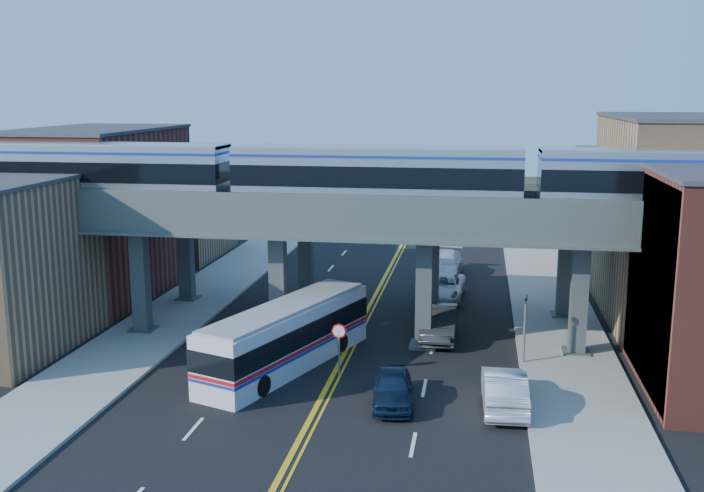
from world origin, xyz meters
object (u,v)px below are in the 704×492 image
at_px(transit_train, 377,175).
at_px(car_lane_b, 439,323).
at_px(traffic_signal, 525,321).
at_px(car_lane_a, 393,388).
at_px(car_lane_c, 443,287).
at_px(car_lane_d, 443,265).
at_px(car_parked_curb, 504,389).
at_px(stop_sign, 339,341).
at_px(transit_bus, 287,337).

distance_m(transit_train, car_lane_b, 9.14).
distance_m(traffic_signal, car_lane_b, 5.93).
relative_size(car_lane_a, car_lane_b, 0.81).
xyz_separation_m(car_lane_a, car_lane_c, (1.29, 18.26, 0.07)).
height_order(traffic_signal, car_lane_a, traffic_signal).
bearing_deg(car_lane_d, car_parked_curb, -76.80).
bearing_deg(car_lane_c, traffic_signal, -65.99).
relative_size(stop_sign, car_lane_c, 0.45).
relative_size(transit_train, car_lane_a, 10.58).
bearing_deg(traffic_signal, car_lane_a, -134.24).
bearing_deg(transit_bus, car_lane_d, 2.22).
bearing_deg(transit_train, car_parked_curb, -49.21).
height_order(traffic_signal, car_parked_curb, traffic_signal).
height_order(car_lane_a, car_parked_curb, car_parked_curb).
xyz_separation_m(traffic_signal, car_lane_a, (-5.94, -6.10, -1.55)).
bearing_deg(transit_bus, car_lane_b, -30.88).
distance_m(car_lane_a, car_lane_b, 9.88).
distance_m(stop_sign, car_parked_curb, 8.30).
relative_size(transit_train, car_lane_b, 8.60).
height_order(transit_train, traffic_signal, transit_train).
bearing_deg(car_lane_c, transit_bus, -113.08).
bearing_deg(traffic_signal, transit_train, 165.60).
height_order(car_lane_a, car_lane_b, car_lane_b).
height_order(transit_train, car_lane_a, transit_train).
bearing_deg(transit_train, car_lane_b, 26.45).
bearing_deg(car_parked_curb, transit_bus, -20.72).
xyz_separation_m(traffic_signal, car_lane_d, (-4.93, 18.60, -1.38)).
bearing_deg(car_parked_curb, traffic_signal, -103.15).
xyz_separation_m(stop_sign, car_lane_c, (4.25, 15.15, -0.94)).
xyz_separation_m(stop_sign, car_lane_d, (3.97, 21.60, -0.84)).
distance_m(stop_sign, car_lane_d, 21.98).
bearing_deg(stop_sign, car_lane_a, -46.41).
xyz_separation_m(car_lane_b, car_lane_c, (-0.20, 8.49, -0.07)).
bearing_deg(transit_bus, car_lane_a, -104.14).
bearing_deg(traffic_signal, car_lane_c, 110.94).
xyz_separation_m(transit_train, transit_bus, (-3.90, -4.18, -7.68)).
xyz_separation_m(car_lane_d, car_parked_curb, (3.82, -24.33, -0.06)).
bearing_deg(transit_train, stop_sign, -102.55).
distance_m(stop_sign, traffic_signal, 9.41).
distance_m(transit_train, car_parked_curb, 13.21).
bearing_deg(car_lane_d, transit_bus, -103.72).
distance_m(stop_sign, car_lane_a, 4.40).
distance_m(car_lane_d, car_parked_curb, 24.63).
bearing_deg(car_lane_c, stop_sign, -102.59).
height_order(transit_train, transit_bus, transit_train).
distance_m(transit_bus, car_lane_c, 15.98).
xyz_separation_m(car_lane_a, car_parked_curb, (4.83, 0.37, 0.11)).
height_order(car_lane_c, car_parked_curb, car_parked_curb).
bearing_deg(car_lane_a, transit_train, 95.98).
height_order(stop_sign, car_lane_d, stop_sign).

